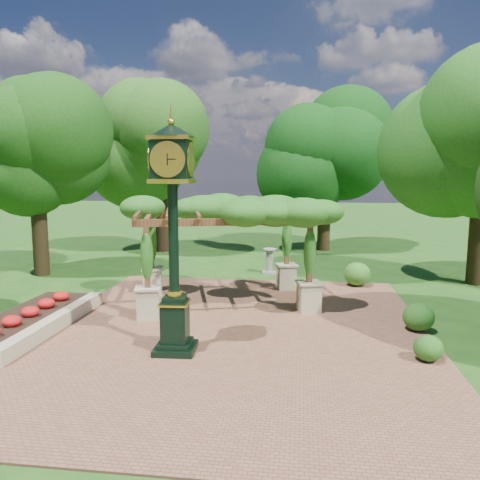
# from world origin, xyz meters

# --- Properties ---
(ground) EXTENTS (120.00, 120.00, 0.00)m
(ground) POSITION_xyz_m (0.00, 0.00, 0.00)
(ground) COLOR #1E4714
(ground) RESTS_ON ground
(brick_plaza) EXTENTS (10.00, 12.00, 0.04)m
(brick_plaza) POSITION_xyz_m (0.00, 1.00, 0.02)
(brick_plaza) COLOR brown
(brick_plaza) RESTS_ON ground
(border_wall) EXTENTS (0.35, 5.00, 0.40)m
(border_wall) POSITION_xyz_m (-4.60, 0.50, 0.20)
(border_wall) COLOR #C6B793
(border_wall) RESTS_ON ground
(flower_bed) EXTENTS (1.50, 5.00, 0.36)m
(flower_bed) POSITION_xyz_m (-5.50, 0.50, 0.18)
(flower_bed) COLOR red
(flower_bed) RESTS_ON ground
(pedestal_clock) EXTENTS (1.07, 1.07, 5.19)m
(pedestal_clock) POSITION_xyz_m (-1.08, -0.62, 3.10)
(pedestal_clock) COLOR black
(pedestal_clock) RESTS_ON brick_plaza
(pergola) EXTENTS (6.11, 4.68, 3.40)m
(pergola) POSITION_xyz_m (-0.63, 3.72, 2.80)
(pergola) COLOR #BDB48C
(pergola) RESTS_ON brick_plaza
(sundial) EXTENTS (0.62, 0.62, 1.04)m
(sundial) POSITION_xyz_m (0.47, 8.37, 0.46)
(sundial) COLOR gray
(sundial) RESTS_ON ground
(shrub_front) EXTENTS (0.79, 0.79, 0.57)m
(shrub_front) POSITION_xyz_m (4.49, -0.45, 0.32)
(shrub_front) COLOR #235718
(shrub_front) RESTS_ON brick_plaza
(shrub_mid) EXTENTS (0.90, 0.90, 0.72)m
(shrub_mid) POSITION_xyz_m (4.77, 1.60, 0.40)
(shrub_mid) COLOR #245818
(shrub_mid) RESTS_ON brick_plaza
(shrub_back) EXTENTS (1.24, 1.24, 0.86)m
(shrub_back) POSITION_xyz_m (3.78, 6.48, 0.47)
(shrub_back) COLOR #2D661D
(shrub_back) RESTS_ON brick_plaza
(tree_west_near) EXTENTS (4.11, 4.11, 7.54)m
(tree_west_near) POSITION_xyz_m (-8.71, 6.92, 5.18)
(tree_west_near) COLOR #2F2113
(tree_west_near) RESTS_ON ground
(tree_west_far) EXTENTS (5.05, 5.05, 8.34)m
(tree_west_far) POSITION_xyz_m (-5.57, 13.42, 5.73)
(tree_west_far) COLOR black
(tree_west_far) RESTS_ON ground
(tree_north) EXTENTS (4.67, 4.67, 7.56)m
(tree_north) POSITION_xyz_m (2.97, 14.93, 5.19)
(tree_north) COLOR #382816
(tree_north) RESTS_ON ground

